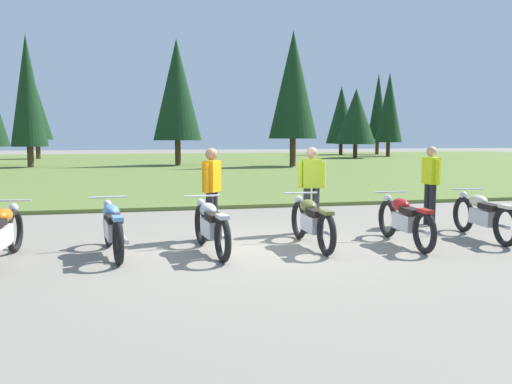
{
  "coord_description": "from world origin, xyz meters",
  "views": [
    {
      "loc": [
        -1.94,
        -8.26,
        1.86
      ],
      "look_at": [
        0.0,
        0.6,
        0.9
      ],
      "focal_mm": 36.33,
      "sensor_mm": 36.0,
      "label": 1
    }
  ],
  "objects": [
    {
      "name": "motorcycle_cream",
      "position": [
        4.14,
        0.03,
        0.44
      ],
      "size": [
        0.62,
        2.1,
        0.88
      ],
      "color": "black",
      "rests_on": "ground"
    },
    {
      "name": "motorcycle_olive",
      "position": [
        0.85,
        0.05,
        0.44
      ],
      "size": [
        0.62,
        2.1,
        0.88
      ],
      "color": "black",
      "rests_on": "ground"
    },
    {
      "name": "grass_moorland",
      "position": [
        0.0,
        26.91,
        0.05
      ],
      "size": [
        80.0,
        44.0,
        0.1
      ],
      "primitive_type": "cube",
      "color": "#5B7033",
      "rests_on": "ground"
    },
    {
      "name": "rider_with_back_turned",
      "position": [
        3.99,
        1.58,
        0.95
      ],
      "size": [
        0.24,
        0.55,
        1.67
      ],
      "color": "black",
      "rests_on": "ground"
    },
    {
      "name": "rider_checking_bike",
      "position": [
        -0.73,
        1.03,
        0.95
      ],
      "size": [
        0.38,
        0.48,
        1.67
      ],
      "color": "black",
      "rests_on": "ground"
    },
    {
      "name": "ground_plane",
      "position": [
        0.0,
        0.0,
        0.0
      ],
      "size": [
        140.0,
        140.0,
        0.0
      ],
      "primitive_type": "plane",
      "color": "gray"
    },
    {
      "name": "forest_treeline",
      "position": [
        4.01,
        31.61,
        4.35
      ],
      "size": [
        40.3,
        22.13,
        8.28
      ],
      "color": "#47331E",
      "rests_on": "ground"
    },
    {
      "name": "motorcycle_silver",
      "position": [
        -0.89,
        -0.04,
        0.44
      ],
      "size": [
        0.62,
        2.1,
        0.88
      ],
      "color": "black",
      "rests_on": "ground"
    },
    {
      "name": "motorcycle_orange",
      "position": [
        -4.04,
        -0.03,
        0.44
      ],
      "size": [
        0.62,
        2.1,
        0.88
      ],
      "color": "black",
      "rests_on": "ground"
    },
    {
      "name": "rider_in_hivis_vest",
      "position": [
        1.27,
        1.31,
        0.95
      ],
      "size": [
        0.55,
        0.25,
        1.67
      ],
      "color": "#2D2D38",
      "rests_on": "ground"
    },
    {
      "name": "motorcycle_sky_blue",
      "position": [
        -2.43,
        0.12,
        0.44
      ],
      "size": [
        0.67,
        2.09,
        0.88
      ],
      "color": "black",
      "rests_on": "ground"
    },
    {
      "name": "motorcycle_red",
      "position": [
        2.48,
        -0.15,
        0.44
      ],
      "size": [
        0.62,
        2.1,
        0.88
      ],
      "color": "black",
      "rests_on": "ground"
    }
  ]
}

